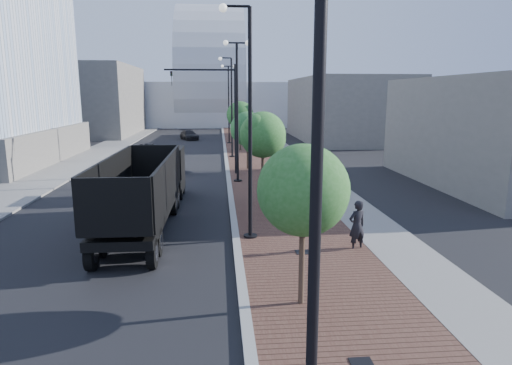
{
  "coord_description": "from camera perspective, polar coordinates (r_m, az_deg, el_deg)",
  "views": [
    {
      "loc": [
        -0.63,
        -7.46,
        5.9
      ],
      "look_at": [
        1.0,
        12.0,
        2.0
      ],
      "focal_mm": 31.08,
      "sensor_mm": 36.0,
      "label": 1
    }
  ],
  "objects": [
    {
      "name": "streetlight_3",
      "position": [
        41.5,
        -3.29,
        9.12
      ],
      "size": [
        1.44,
        0.56,
        9.21
      ],
      "color": "black",
      "rests_on": "ground"
    },
    {
      "name": "curb",
      "position": [
        47.82,
        -4.01,
        4.26
      ],
      "size": [
        0.3,
        140.0,
        0.14
      ],
      "primitive_type": "cube",
      "color": "gray",
      "rests_on": "ground"
    },
    {
      "name": "streetlight_0",
      "position": [
        5.7,
        7.79,
        0.28
      ],
      "size": [
        1.72,
        0.56,
        9.28
      ],
      "color": "black",
      "rests_on": "ground"
    },
    {
      "name": "streetlight_1",
      "position": [
        17.56,
        -1.13,
        6.21
      ],
      "size": [
        1.44,
        0.56,
        9.21
      ],
      "color": "black",
      "rests_on": "ground"
    },
    {
      "name": "west_sidewalk",
      "position": [
        49.39,
        -19.31,
        3.87
      ],
      "size": [
        4.0,
        140.0,
        0.12
      ],
      "primitive_type": "cube",
      "color": "slate",
      "rests_on": "ground"
    },
    {
      "name": "sidewalk",
      "position": [
        47.99,
        0.18,
        4.3
      ],
      "size": [
        7.0,
        140.0,
        0.12
      ],
      "primitive_type": "cube",
      "color": "#4C2D23",
      "rests_on": "ground"
    },
    {
      "name": "streetlight_4",
      "position": [
        53.48,
        -3.53,
        10.11
      ],
      "size": [
        1.72,
        0.56,
        9.28
      ],
      "color": "black",
      "rests_on": "ground"
    },
    {
      "name": "tree_3",
      "position": [
        46.58,
        -2.01,
        8.7
      ],
      "size": [
        2.8,
        2.8,
        5.21
      ],
      "color": "#382619",
      "rests_on": "ground"
    },
    {
      "name": "utility_cover_2",
      "position": [
        27.25,
        1.7,
        -0.94
      ],
      "size": [
        0.5,
        0.5,
        0.02
      ],
      "primitive_type": "cube",
      "color": "black",
      "rests_on": "sidewalk"
    },
    {
      "name": "pedestrian",
      "position": [
        17.33,
        12.86,
        -5.46
      ],
      "size": [
        0.84,
        0.69,
        1.98
      ],
      "primitive_type": "imported",
      "rotation": [
        0.0,
        0.0,
        3.49
      ],
      "color": "black",
      "rests_on": "ground"
    },
    {
      "name": "dark_car_far",
      "position": [
        59.51,
        -8.6,
        6.06
      ],
      "size": [
        3.0,
        4.52,
        1.22
      ],
      "primitive_type": "imported",
      "rotation": [
        0.0,
        0.0,
        0.34
      ],
      "color": "black",
      "rests_on": "ground"
    },
    {
      "name": "dump_truck",
      "position": [
        22.84,
        -13.05,
        -0.34
      ],
      "size": [
        2.6,
        13.36,
        3.34
      ],
      "rotation": [
        0.0,
        0.0,
        -0.01
      ],
      "color": "black",
      "rests_on": "ground"
    },
    {
      "name": "commercial_block_ne",
      "position": [
        59.84,
        11.5,
        9.25
      ],
      "size": [
        12.0,
        22.0,
        8.0
      ],
      "primitive_type": "cube",
      "color": "#65615B",
      "rests_on": "ground"
    },
    {
      "name": "tree_2",
      "position": [
        34.66,
        -1.02,
        6.9
      ],
      "size": [
        2.69,
        2.69,
        4.6
      ],
      "color": "#382619",
      "rests_on": "ground"
    },
    {
      "name": "utility_cover_1",
      "position": [
        16.77,
        5.99,
        -8.89
      ],
      "size": [
        0.5,
        0.5,
        0.02
      ],
      "primitive_type": "cube",
      "color": "black",
      "rests_on": "sidewalk"
    },
    {
      "name": "convention_center",
      "position": [
        92.47,
        -5.75,
        11.3
      ],
      "size": [
        50.0,
        30.0,
        50.0
      ],
      "color": "#B3B7BE",
      "rests_on": "ground"
    },
    {
      "name": "streetlight_2",
      "position": [
        29.5,
        -2.43,
        9.19
      ],
      "size": [
        1.72,
        0.56,
        9.28
      ],
      "color": "black",
      "rests_on": "ground"
    },
    {
      "name": "white_sedan",
      "position": [
        33.1,
        -11.24,
        2.2
      ],
      "size": [
        1.94,
        4.9,
        1.59
      ],
      "primitive_type": "imported",
      "rotation": [
        0.0,
        0.0,
        0.05
      ],
      "color": "silver",
      "rests_on": "ground"
    },
    {
      "name": "dark_car_mid",
      "position": [
        43.95,
        -13.94,
        4.08
      ],
      "size": [
        2.56,
        4.75,
        1.27
      ],
      "primitive_type": "imported",
      "rotation": [
        0.0,
        0.0,
        0.1
      ],
      "color": "black",
      "rests_on": "ground"
    },
    {
      "name": "tree_0",
      "position": [
        11.97,
        6.28,
        -1.0
      ],
      "size": [
        2.53,
        2.5,
        4.62
      ],
      "color": "#382619",
      "rests_on": "ground"
    },
    {
      "name": "utility_cover_0",
      "position": [
        10.67,
        13.5,
        -21.76
      ],
      "size": [
        0.5,
        0.5,
        0.02
      ],
      "primitive_type": "cube",
      "color": "black",
      "rests_on": "sidewalk"
    },
    {
      "name": "commercial_block_nw",
      "position": [
        70.19,
        -21.14,
        9.81
      ],
      "size": [
        14.0,
        20.0,
        10.0
      ],
      "primitive_type": "cube",
      "color": "#625E58",
      "rests_on": "ground"
    },
    {
      "name": "concrete_strip",
      "position": [
        48.3,
        3.38,
        4.33
      ],
      "size": [
        2.4,
        140.0,
        0.13
      ],
      "primitive_type": "cube",
      "color": "slate",
      "rests_on": "ground"
    },
    {
      "name": "tree_1",
      "position": [
        22.69,
        0.99,
        6.13
      ],
      "size": [
        2.41,
        2.36,
        5.05
      ],
      "color": "#382619",
      "rests_on": "ground"
    },
    {
      "name": "commercial_block_e",
      "position": [
        33.27,
        29.44,
        5.71
      ],
      "size": [
        10.0,
        16.0,
        7.0
      ],
      "primitive_type": "cube",
      "color": "#64605A",
      "rests_on": "ground"
    },
    {
      "name": "traffic_mast",
      "position": [
        32.47,
        -4.27,
        9.64
      ],
      "size": [
        5.09,
        0.2,
        8.0
      ],
      "color": "black",
      "rests_on": "ground"
    }
  ]
}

